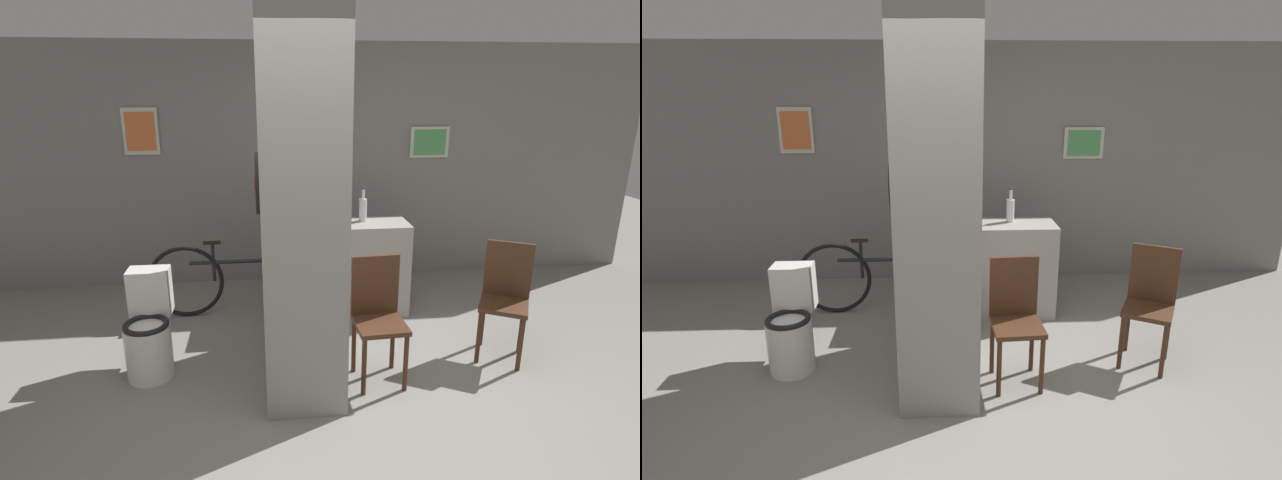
% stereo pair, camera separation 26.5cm
% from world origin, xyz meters
% --- Properties ---
extents(ground_plane, '(14.00, 14.00, 0.00)m').
position_xyz_m(ground_plane, '(0.00, 0.00, 0.00)').
color(ground_plane, gray).
extents(wall_back, '(8.00, 0.09, 2.60)m').
position_xyz_m(wall_back, '(-0.00, 2.63, 1.30)').
color(wall_back, gray).
rests_on(wall_back, ground_plane).
extents(pillar_center, '(0.58, 1.21, 2.60)m').
position_xyz_m(pillar_center, '(-0.12, 0.60, 1.30)').
color(pillar_center, gray).
rests_on(pillar_center, ground_plane).
extents(counter_shelf, '(1.17, 0.44, 0.91)m').
position_xyz_m(counter_shelf, '(0.42, 1.63, 0.45)').
color(counter_shelf, gray).
rests_on(counter_shelf, ground_plane).
extents(toilet, '(0.35, 0.51, 0.80)m').
position_xyz_m(toilet, '(-1.28, 0.73, 0.34)').
color(toilet, white).
rests_on(toilet, ground_plane).
extents(chair_near_pillar, '(0.39, 0.39, 0.95)m').
position_xyz_m(chair_near_pillar, '(0.45, 0.46, 0.53)').
color(chair_near_pillar, '#422616').
rests_on(chair_near_pillar, ground_plane).
extents(chair_by_doorway, '(0.50, 0.50, 0.95)m').
position_xyz_m(chair_by_doorway, '(1.56, 0.67, 0.53)').
color(chair_by_doorway, '#422616').
rests_on(chair_by_doorway, ground_plane).
extents(bicycle, '(1.80, 0.42, 0.77)m').
position_xyz_m(bicycle, '(-0.58, 1.70, 0.37)').
color(bicycle, black).
rests_on(bicycle, ground_plane).
extents(bottle_tall, '(0.08, 0.08, 0.33)m').
position_xyz_m(bottle_tall, '(0.58, 1.70, 1.03)').
color(bottle_tall, silver).
rests_on(bottle_tall, counter_shelf).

